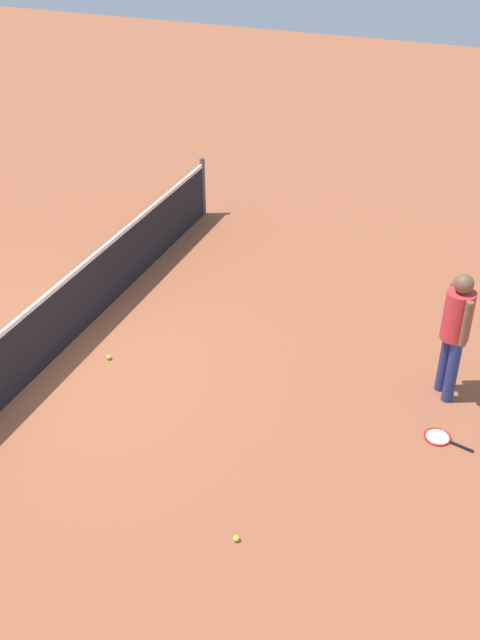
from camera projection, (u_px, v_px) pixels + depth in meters
The scene contains 6 objects.
ground_plane at pixel (47, 365), 9.79m from camera, with size 40.00×40.00×0.00m, color #9E5638.
court_net at pixel (42, 333), 9.52m from camera, with size 10.09×0.09×1.07m.
player_near_side at pixel (456, 326), 8.74m from camera, with size 0.49×0.47×1.70m.
tennis_racket_near_player at pixel (440, 438), 8.59m from camera, with size 0.38×0.61×0.03m.
tennis_ball_near_player at pixel (109, 357), 9.88m from camera, with size 0.07×0.07×0.07m, color #C6E033.
tennis_ball_midcourt at pixel (236, 538), 7.34m from camera, with size 0.07×0.07×0.07m, color #C6E033.
Camera 1 is at (-6.39, -5.27, 5.83)m, focal length 42.02 mm.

